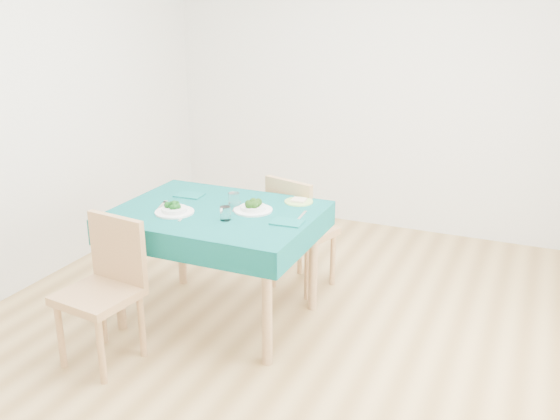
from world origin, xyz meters
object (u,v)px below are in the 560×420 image
at_px(bowl_far, 253,205).
at_px(side_plate, 299,202).
at_px(chair_near, 97,284).
at_px(bowl_near, 174,207).
at_px(chair_far, 304,224).
at_px(table, 218,266).

xyz_separation_m(bowl_far, side_plate, (0.20, 0.27, -0.03)).
height_order(bowl_far, side_plate, bowl_far).
bearing_deg(chair_near, bowl_near, 81.80).
bearing_deg(bowl_far, bowl_near, -151.86).
distance_m(chair_near, side_plate, 1.36).
xyz_separation_m(chair_near, bowl_near, (0.16, 0.58, 0.29)).
bearing_deg(bowl_near, chair_far, 56.94).
distance_m(chair_far, side_plate, 0.43).
xyz_separation_m(bowl_near, bowl_far, (0.43, 0.23, 0.00)).
relative_size(chair_far, bowl_near, 4.01).
relative_size(table, side_plate, 6.69).
distance_m(table, bowl_far, 0.48).
bearing_deg(bowl_near, table, 34.98).
height_order(chair_far, bowl_far, chair_far).
xyz_separation_m(chair_near, side_plate, (0.78, 1.08, 0.26)).
xyz_separation_m(chair_near, bowl_far, (0.59, 0.81, 0.29)).
relative_size(bowl_far, side_plate, 1.31).
bearing_deg(chair_near, bowl_far, 61.08).
height_order(chair_far, bowl_near, chair_far).
bearing_deg(side_plate, chair_near, -125.88).
xyz_separation_m(table, bowl_near, (-0.21, -0.15, 0.42)).
height_order(chair_near, bowl_far, chair_near).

